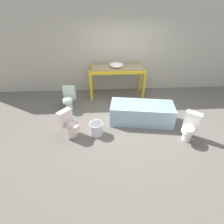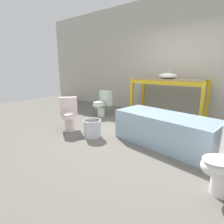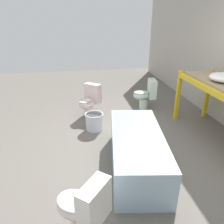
{
  "view_description": "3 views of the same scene",
  "coord_description": "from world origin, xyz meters",
  "views": [
    {
      "loc": [
        -0.74,
        -4.1,
        2.93
      ],
      "look_at": [
        -0.51,
        -0.34,
        0.47
      ],
      "focal_mm": 28.0,
      "sensor_mm": 36.0,
      "label": 1
    },
    {
      "loc": [
        1.33,
        -2.95,
        1.3
      ],
      "look_at": [
        -0.64,
        -0.37,
        0.49
      ],
      "focal_mm": 28.0,
      "sensor_mm": 36.0,
      "label": 2
    },
    {
      "loc": [
        2.86,
        -0.94,
        2.04
      ],
      "look_at": [
        -0.45,
        -0.36,
        0.56
      ],
      "focal_mm": 35.0,
      "sensor_mm": 36.0,
      "label": 3
    }
  ],
  "objects": [
    {
      "name": "bucket_white",
      "position": [
        -0.93,
        -0.62,
        0.18
      ],
      "size": [
        0.35,
        0.35,
        0.33
      ],
      "color": "silver",
      "rests_on": "ground_plane"
    },
    {
      "name": "ground_plane",
      "position": [
        0.0,
        0.0,
        0.0
      ],
      "size": [
        12.0,
        12.0,
        0.0
      ],
      "primitive_type": "plane",
      "color": "#666059"
    },
    {
      "name": "warehouse_wall_rear",
      "position": [
        0.0,
        2.03,
        1.6
      ],
      "size": [
        10.8,
        0.08,
        3.2
      ],
      "color": "#B2AD9E",
      "rests_on": "ground_plane"
    },
    {
      "name": "shelving_rack",
      "position": [
        -0.24,
        1.48,
        0.88
      ],
      "size": [
        1.82,
        0.74,
        1.05
      ],
      "color": "gold",
      "rests_on": "ground_plane"
    },
    {
      "name": "toilet_extra",
      "position": [
        -1.78,
        0.68,
        0.37
      ],
      "size": [
        0.4,
        0.55,
        0.7
      ],
      "rotation": [
        0.0,
        0.0,
        -0.14
      ],
      "color": "silver",
      "rests_on": "ground_plane"
    },
    {
      "name": "sink_basin",
      "position": [
        -0.26,
        1.46,
        1.12
      ],
      "size": [
        0.45,
        0.45,
        0.23
      ],
      "color": "white",
      "rests_on": "shelving_rack"
    },
    {
      "name": "bathtub_main",
      "position": [
        0.32,
        -0.13,
        0.31
      ],
      "size": [
        1.79,
        0.96,
        0.54
      ],
      "rotation": [
        0.0,
        0.0,
        -0.16
      ],
      "color": "#99B7CC",
      "rests_on": "ground_plane"
    },
    {
      "name": "toilet_near",
      "position": [
        -1.57,
        -0.66,
        0.37
      ],
      "size": [
        0.6,
        0.58,
        0.7
      ],
      "rotation": [
        0.0,
        0.0,
        0.88
      ],
      "color": "silver",
      "rests_on": "ground_plane"
    }
  ]
}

